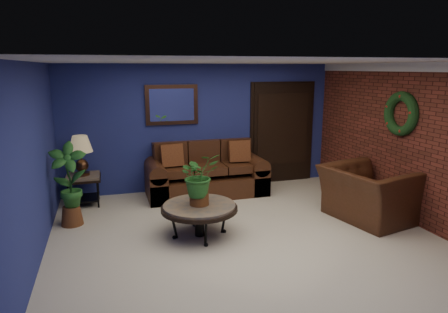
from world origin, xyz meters
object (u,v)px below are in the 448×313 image
object	(u,v)px
armchair	(368,194)
end_table	(83,182)
table_lamp	(81,151)
side_chair	(229,163)
coffee_table	(199,208)
sofa	(205,177)

from	to	relation	value
armchair	end_table	bearing A→B (deg)	53.01
end_table	table_lamp	bearing A→B (deg)	0.00
table_lamp	side_chair	distance (m)	2.78
coffee_table	table_lamp	world-z (taller)	table_lamp
coffee_table	table_lamp	xyz separation A→B (m)	(-1.68, 1.93, 0.58)
side_chair	armchair	bearing A→B (deg)	-55.28
coffee_table	side_chair	distance (m)	2.27
coffee_table	armchair	bearing A→B (deg)	-3.00
coffee_table	side_chair	bearing A→B (deg)	61.83
sofa	end_table	world-z (taller)	sofa
sofa	armchair	world-z (taller)	sofa
coffee_table	end_table	bearing A→B (deg)	131.09
side_chair	sofa	bearing A→B (deg)	-179.36
end_table	side_chair	xyz separation A→B (m)	(2.75, 0.07, 0.14)
sofa	side_chair	world-z (taller)	sofa
coffee_table	table_lamp	distance (m)	2.62
sofa	end_table	xyz separation A→B (m)	(-2.26, -0.04, 0.08)
armchair	sofa	bearing A→B (deg)	34.06
end_table	coffee_table	bearing A→B (deg)	-48.91
sofa	table_lamp	size ratio (longest dim) A/B	3.33
end_table	armchair	xyz separation A→B (m)	(4.45, -2.07, 0.01)
end_table	table_lamp	xyz separation A→B (m)	(0.00, 0.00, 0.58)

